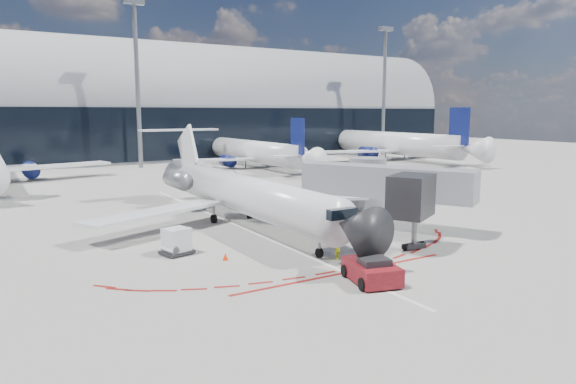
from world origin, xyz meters
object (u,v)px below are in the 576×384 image
regional_jet (239,192)px  pushback_tug (372,271)px  ramp_worker (337,246)px  uld_container (177,242)px

regional_jet → pushback_tug: 16.25m
pushback_tug → ramp_worker: (0.96, 4.31, 0.22)m
pushback_tug → ramp_worker: size_ratio=3.25×
ramp_worker → uld_container: (-7.89, 5.91, -0.00)m
regional_jet → pushback_tug: bearing=-90.8°
regional_jet → ramp_worker: bearing=-86.4°
regional_jet → uld_container: size_ratio=14.60×
pushback_tug → uld_container: uld_container is taller
pushback_tug → uld_container: (-6.92, 10.22, 0.22)m
regional_jet → uld_container: regional_jet is taller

